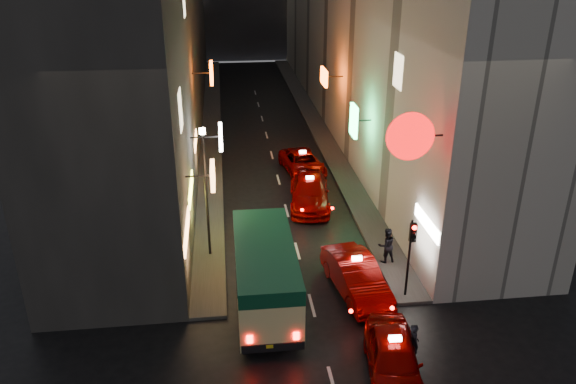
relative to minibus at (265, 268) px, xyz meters
name	(u,v)px	position (x,y,z in m)	size (l,w,h in m)	color
building_left	(154,11)	(-6.10, 25.31, 7.19)	(7.64, 52.00, 18.00)	#3C3A37
building_right	(364,9)	(9.90, 25.31, 7.19)	(8.21, 52.00, 18.00)	beige
sidewalk_left	(212,125)	(-2.35, 25.32, -1.73)	(1.50, 52.00, 0.15)	#464441
sidewalk_right	(314,121)	(6.15, 25.32, -1.73)	(1.50, 52.00, 0.15)	#464441
minibus	(265,268)	(0.00, 0.00, 0.00)	(2.35, 6.66, 2.86)	#F2EC97
taxi_near	(394,356)	(4.00, -4.59, -0.92)	(3.13, 5.85, 1.94)	#870200
taxi_second	(356,274)	(3.90, 0.57, -0.90)	(3.22, 6.01, 1.99)	#870200
taxi_third	(310,190)	(3.29, 9.51, -0.90)	(3.06, 5.98, 1.99)	#870200
taxi_far	(303,161)	(3.58, 14.31, -1.02)	(2.72, 5.17, 1.74)	#870200
pedestrian_crossing	(414,341)	(4.93, -3.91, -0.92)	(0.59, 0.38, 1.78)	black
pedestrian_sidewalk	(387,243)	(5.80, 2.63, -0.69)	(0.73, 0.45, 1.93)	black
traffic_light	(411,243)	(5.90, -0.21, 0.88)	(0.26, 0.43, 3.50)	black
lamp_post	(206,185)	(-2.30, 4.32, 1.91)	(0.28, 0.28, 6.22)	black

